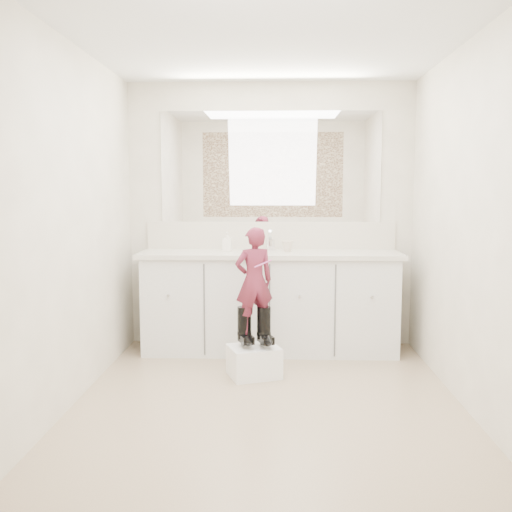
{
  "coord_description": "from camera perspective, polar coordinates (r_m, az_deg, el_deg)",
  "views": [
    {
      "loc": [
        0.06,
        -3.76,
        1.42
      ],
      "look_at": [
        -0.1,
        0.72,
        0.91
      ],
      "focal_mm": 40.0,
      "sensor_mm": 36.0,
      "label": 1
    }
  ],
  "objects": [
    {
      "name": "dot_panel",
      "position": [
        2.28,
        0.67,
        12.27
      ],
      "size": [
        2.0,
        0.01,
        1.2
      ],
      "primitive_type": "cube",
      "color": "#472819",
      "rests_on": "wall_front"
    },
    {
      "name": "cup",
      "position": [
        5.03,
        3.16,
        1.0
      ],
      "size": [
        0.13,
        0.13,
        0.1
      ],
      "primitive_type": "imported",
      "rotation": [
        0.0,
        0.0,
        0.22
      ],
      "color": "beige",
      "rests_on": "countertop"
    },
    {
      "name": "faucet",
      "position": [
        5.15,
        1.43,
        1.15
      ],
      "size": [
        0.08,
        0.08,
        0.1
      ],
      "primitive_type": "cylinder",
      "color": "silver",
      "rests_on": "countertop"
    },
    {
      "name": "toothbrush",
      "position": [
        4.23,
        0.71,
        -0.77
      ],
      "size": [
        0.13,
        0.06,
        0.06
      ],
      "primitive_type": "cylinder",
      "rotation": [
        0.0,
        1.22,
        0.35
      ],
      "color": "#CC4F9D",
      "rests_on": "toddler"
    },
    {
      "name": "countertop",
      "position": [
        5.0,
        1.4,
        0.17
      ],
      "size": [
        2.28,
        0.58,
        0.04
      ],
      "primitive_type": "cube",
      "color": "beige",
      "rests_on": "vanity_cabinet"
    },
    {
      "name": "toddler",
      "position": [
        4.33,
        -0.2,
        -2.49
      ],
      "size": [
        0.35,
        0.29,
        0.82
      ],
      "primitive_type": "imported",
      "rotation": [
        0.0,
        0.0,
        3.49
      ],
      "color": "#A43256",
      "rests_on": "step_stool"
    },
    {
      "name": "wall_right",
      "position": [
        3.96,
        20.38,
        2.9
      ],
      "size": [
        0.0,
        3.0,
        3.0
      ],
      "primitive_type": "plane",
      "rotation": [
        1.57,
        0.0,
        -1.57
      ],
      "color": "beige",
      "rests_on": "floor"
    },
    {
      "name": "vanity_cabinet",
      "position": [
        5.08,
        1.39,
        -4.8
      ],
      "size": [
        2.2,
        0.55,
        0.85
      ],
      "primitive_type": "cube",
      "color": "silver",
      "rests_on": "floor"
    },
    {
      "name": "wall_back",
      "position": [
        5.26,
        1.45,
        4.1
      ],
      "size": [
        2.6,
        0.0,
        2.6
      ],
      "primitive_type": "plane",
      "rotation": [
        1.57,
        0.0,
        0.0
      ],
      "color": "beige",
      "rests_on": "floor"
    },
    {
      "name": "step_stool",
      "position": [
        4.46,
        -0.2,
        -10.51
      ],
      "size": [
        0.45,
        0.41,
        0.23
      ],
      "primitive_type": "cube",
      "rotation": [
        0.0,
        0.0,
        0.35
      ],
      "color": "white",
      "rests_on": "floor"
    },
    {
      "name": "boot_right",
      "position": [
        4.4,
        0.79,
        -7.07
      ],
      "size": [
        0.18,
        0.23,
        0.31
      ],
      "primitive_type": null,
      "rotation": [
        0.0,
        0.0,
        0.35
      ],
      "color": "black",
      "rests_on": "step_stool"
    },
    {
      "name": "wall_left",
      "position": [
        4.0,
        -17.79,
        3.03
      ],
      "size": [
        0.0,
        3.0,
        3.0
      ],
      "primitive_type": "plane",
      "rotation": [
        1.57,
        0.0,
        1.57
      ],
      "color": "beige",
      "rests_on": "floor"
    },
    {
      "name": "wall_front",
      "position": [
        2.27,
        0.65,
        0.9
      ],
      "size": [
        2.6,
        0.0,
        2.6
      ],
      "primitive_type": "plane",
      "rotation": [
        -1.57,
        0.0,
        0.0
      ],
      "color": "beige",
      "rests_on": "floor"
    },
    {
      "name": "ceiling",
      "position": [
        3.88,
        1.25,
        21.11
      ],
      "size": [
        3.0,
        3.0,
        0.0
      ],
      "primitive_type": "plane",
      "rotation": [
        3.14,
        0.0,
        0.0
      ],
      "color": "white",
      "rests_on": "wall_back"
    },
    {
      "name": "mirror",
      "position": [
        5.25,
        1.46,
        8.9
      ],
      "size": [
        2.0,
        0.02,
        1.0
      ],
      "primitive_type": "cube",
      "color": "white",
      "rests_on": "wall_back"
    },
    {
      "name": "floor",
      "position": [
        4.02,
        1.16,
        -14.22
      ],
      "size": [
        3.0,
        3.0,
        0.0
      ],
      "primitive_type": "plane",
      "color": "#987F64",
      "rests_on": "ground"
    },
    {
      "name": "soap_bottle",
      "position": [
        5.07,
        -2.89,
        1.46
      ],
      "size": [
        0.08,
        0.08,
        0.17
      ],
      "primitive_type": "imported",
      "rotation": [
        0.0,
        0.0,
        -0.06
      ],
      "color": "white",
      "rests_on": "countertop"
    },
    {
      "name": "boot_left",
      "position": [
        4.41,
        -1.18,
        -7.05
      ],
      "size": [
        0.18,
        0.23,
        0.31
      ],
      "primitive_type": null,
      "rotation": [
        0.0,
        0.0,
        0.35
      ],
      "color": "black",
      "rests_on": "step_stool"
    },
    {
      "name": "backsplash",
      "position": [
        5.26,
        1.44,
        2.08
      ],
      "size": [
        2.28,
        0.03,
        0.25
      ],
      "primitive_type": "cube",
      "color": "beige",
      "rests_on": "countertop"
    }
  ]
}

